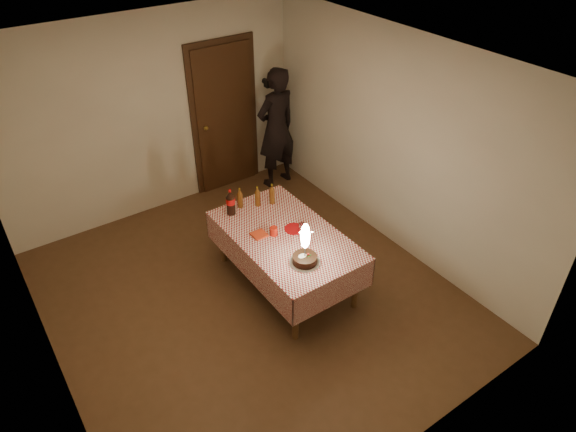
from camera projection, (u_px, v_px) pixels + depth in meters
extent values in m
cube|color=brown|center=(250.00, 296.00, 5.70)|extent=(4.00, 4.50, 0.01)
cube|color=silver|center=(153.00, 118.00, 6.46)|extent=(4.00, 0.04, 2.60)
cube|color=silver|center=(417.00, 348.00, 3.44)|extent=(4.00, 0.04, 2.60)
cube|color=silver|center=(25.00, 277.00, 4.01)|extent=(0.04, 4.50, 2.60)
cube|color=silver|center=(394.00, 143.00, 5.88)|extent=(0.04, 4.50, 2.60)
cube|color=silver|center=(237.00, 65.00, 4.20)|extent=(4.00, 4.50, 0.04)
cube|color=#472814|center=(225.00, 119.00, 7.06)|extent=(0.85, 0.05, 2.05)
sphere|color=#B28C33|center=(206.00, 128.00, 6.89)|extent=(0.06, 0.06, 0.06)
cube|color=brown|center=(285.00, 236.00, 5.51)|extent=(0.90, 1.60, 0.04)
cylinder|color=brown|center=(296.00, 315.00, 5.02)|extent=(0.07, 0.07, 0.63)
cylinder|color=brown|center=(356.00, 284.00, 5.39)|extent=(0.07, 0.07, 0.63)
cylinder|color=brown|center=(222.00, 239.00, 6.02)|extent=(0.07, 0.07, 0.63)
cylinder|color=brown|center=(277.00, 217.00, 6.38)|extent=(0.07, 0.07, 0.63)
cube|color=white|center=(285.00, 235.00, 5.49)|extent=(1.02, 1.72, 0.01)
cube|color=white|center=(335.00, 292.00, 5.02)|extent=(1.02, 0.01, 0.34)
cube|color=white|center=(245.00, 211.00, 6.17)|extent=(1.02, 0.01, 0.34)
cube|color=white|center=(246.00, 265.00, 5.36)|extent=(0.01, 1.72, 0.34)
cube|color=white|center=(322.00, 232.00, 5.83)|extent=(0.01, 1.72, 0.34)
cylinder|color=white|center=(305.00, 262.00, 5.11)|extent=(0.31, 0.31, 0.01)
cylinder|color=black|center=(305.00, 259.00, 5.08)|extent=(0.24, 0.24, 0.07)
cylinder|color=white|center=(302.00, 256.00, 5.06)|extent=(0.07, 0.07, 0.00)
sphere|color=red|center=(308.00, 254.00, 5.07)|extent=(0.02, 0.02, 0.02)
cube|color=#19721E|center=(310.00, 255.00, 5.07)|extent=(0.02, 0.01, 0.00)
cube|color=#19721E|center=(308.00, 256.00, 5.06)|extent=(0.01, 0.02, 0.00)
cylinder|color=#262628|center=(305.00, 251.00, 5.03)|extent=(0.01, 0.01, 0.12)
ellipsoid|color=#FFF2BF|center=(305.00, 236.00, 4.92)|extent=(0.09, 0.09, 0.29)
sphere|color=white|center=(305.00, 245.00, 4.98)|extent=(0.04, 0.04, 0.04)
cylinder|color=#AB0B0F|center=(294.00, 229.00, 5.56)|extent=(0.22, 0.22, 0.01)
cylinder|color=red|center=(274.00, 231.00, 5.45)|extent=(0.08, 0.08, 0.10)
cylinder|color=silver|center=(302.00, 227.00, 5.51)|extent=(0.07, 0.07, 0.09)
cube|color=red|center=(259.00, 235.00, 5.47)|extent=(0.15, 0.15, 0.02)
cylinder|color=black|center=(231.00, 205.00, 5.74)|extent=(0.10, 0.10, 0.22)
cylinder|color=red|center=(230.00, 201.00, 5.71)|extent=(0.10, 0.10, 0.07)
cone|color=black|center=(230.00, 194.00, 5.66)|extent=(0.10, 0.10, 0.08)
cylinder|color=red|center=(230.00, 191.00, 5.63)|extent=(0.03, 0.03, 0.03)
cylinder|color=#613410|center=(240.00, 200.00, 5.86)|extent=(0.06, 0.06, 0.18)
cone|color=#613410|center=(240.00, 191.00, 5.79)|extent=(0.06, 0.06, 0.06)
cylinder|color=olive|center=(239.00, 189.00, 5.77)|extent=(0.02, 0.02, 0.02)
cylinder|color=#613410|center=(272.00, 196.00, 5.93)|extent=(0.06, 0.06, 0.18)
cone|color=#613410|center=(272.00, 188.00, 5.86)|extent=(0.06, 0.06, 0.06)
cylinder|color=olive|center=(272.00, 185.00, 5.84)|extent=(0.02, 0.02, 0.02)
cylinder|color=#613410|center=(258.00, 199.00, 5.89)|extent=(0.06, 0.06, 0.18)
cone|color=#613410|center=(257.00, 190.00, 5.82)|extent=(0.06, 0.06, 0.06)
cylinder|color=olive|center=(257.00, 187.00, 5.80)|extent=(0.02, 0.02, 0.02)
imported|color=black|center=(276.00, 128.00, 7.18)|extent=(0.68, 0.48, 1.74)
cube|color=black|center=(269.00, 83.00, 6.91)|extent=(0.14, 0.10, 0.10)
cylinder|color=black|center=(266.00, 81.00, 6.95)|extent=(0.08, 0.09, 0.08)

